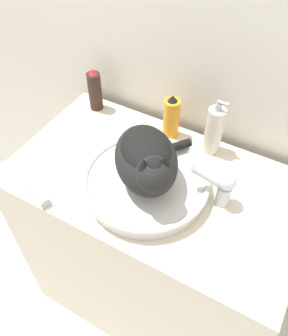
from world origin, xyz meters
The scene contains 9 objects.
wall_back centered at (0.00, 0.60, 1.20)m, with size 8.00×0.05×2.40m.
vanity_counter centered at (0.00, 0.27, 0.45)m, with size 0.96×0.55×0.90m.
sink_basin centered at (-0.01, 0.22, 0.93)m, with size 0.40×0.40×0.06m.
cat centered at (0.00, 0.22, 1.04)m, with size 0.30×0.35×0.19m.
faucet centered at (0.21, 0.29, 0.97)m, with size 0.14×0.07×0.14m.
hairspray_can_black centered at (-0.38, 0.49, 0.98)m, with size 0.05×0.05×0.17m.
spray_bottle_trigger centered at (-0.05, 0.49, 0.97)m, with size 0.06×0.06×0.17m.
soap_pump_bottle centered at (0.10, 0.49, 0.98)m, with size 0.06×0.06×0.21m.
cream_tube centered at (-0.30, 0.04, 0.91)m, with size 0.17×0.08×0.03m.
Camera 1 is at (0.34, -0.40, 1.77)m, focal length 38.00 mm.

